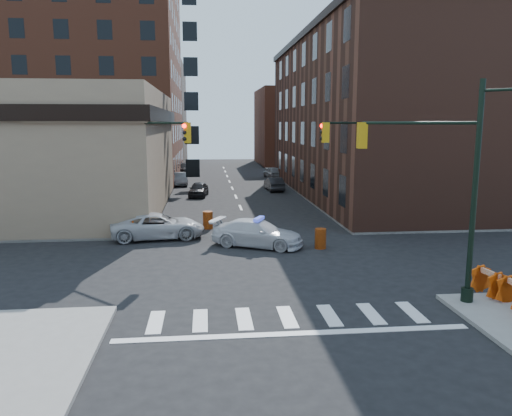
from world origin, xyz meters
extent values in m
plane|color=black|center=(0.00, 0.00, 0.00)|extent=(140.00, 140.00, 0.00)
cube|color=gray|center=(-23.00, 32.75, 0.07)|extent=(34.00, 54.50, 0.15)
cube|color=gray|center=(23.00, 32.75, 0.07)|extent=(34.00, 54.50, 0.15)
cube|color=#887359|center=(-17.00, 16.50, 4.50)|extent=(22.00, 22.00, 9.00)
cube|color=brown|center=(-18.50, 40.00, 12.00)|extent=(25.00, 25.00, 24.00)
cube|color=#4E2B1F|center=(13.00, 22.50, 7.00)|extent=(14.00, 34.00, 14.00)
cube|color=brown|center=(-16.00, 62.00, 8.00)|extent=(20.00, 18.00, 16.00)
cube|color=brown|center=(14.00, 58.00, 6.00)|extent=(16.00, 16.00, 12.00)
cylinder|color=black|center=(6.80, -6.30, 4.15)|extent=(0.20, 0.20, 8.00)
cylinder|color=black|center=(6.80, -6.30, 0.40)|extent=(0.44, 0.44, 0.50)
cylinder|color=black|center=(5.21, -4.71, 6.65)|extent=(3.27, 3.27, 0.12)
cube|color=#BF8C0C|center=(3.62, -3.12, 6.15)|extent=(0.35, 0.35, 1.05)
sphere|color=#FF0C05|center=(3.77, -2.96, 6.50)|extent=(0.22, 0.22, 0.22)
sphere|color=black|center=(3.77, -2.96, 6.17)|extent=(0.22, 0.22, 0.22)
sphere|color=black|center=(3.77, -2.96, 5.84)|extent=(0.22, 0.22, 0.22)
cylinder|color=black|center=(-6.80, 6.30, 4.15)|extent=(0.20, 0.20, 8.00)
cylinder|color=black|center=(-6.80, 6.30, 0.40)|extent=(0.44, 0.44, 0.50)
cylinder|color=black|center=(-5.21, 4.71, 6.65)|extent=(3.27, 3.27, 0.12)
cube|color=#BF8C0C|center=(-3.62, 3.12, 6.15)|extent=(0.35, 0.35, 1.05)
sphere|color=#FF0C05|center=(-3.77, 2.96, 6.50)|extent=(0.22, 0.22, 0.22)
sphere|color=black|center=(-3.77, 2.96, 6.17)|extent=(0.22, 0.22, 0.22)
sphere|color=black|center=(-3.77, 2.96, 5.84)|extent=(0.22, 0.22, 0.22)
cylinder|color=black|center=(6.80, 6.30, 4.15)|extent=(0.20, 0.20, 8.00)
cylinder|color=black|center=(6.80, 6.30, 0.40)|extent=(0.44, 0.44, 0.50)
cylinder|color=black|center=(5.21, 4.71, 6.65)|extent=(3.27, 3.27, 0.12)
cube|color=#BF8C0C|center=(3.62, 3.12, 6.15)|extent=(0.35, 0.35, 1.05)
sphere|color=#FF0C05|center=(3.46, 3.27, 6.50)|extent=(0.22, 0.22, 0.22)
sphere|color=black|center=(3.46, 3.27, 6.17)|extent=(0.22, 0.22, 0.22)
sphere|color=black|center=(3.46, 3.27, 5.84)|extent=(0.22, 0.22, 0.22)
cylinder|color=black|center=(7.50, 26.00, 1.45)|extent=(0.24, 0.24, 2.60)
sphere|color=#984A16|center=(7.50, 26.00, 3.50)|extent=(3.00, 3.00, 3.00)
cylinder|color=black|center=(7.50, 34.00, 1.45)|extent=(0.24, 0.24, 2.60)
sphere|color=#984A16|center=(7.50, 34.00, 3.50)|extent=(3.00, 3.00, 3.00)
imported|color=silver|center=(0.02, 3.35, 0.73)|extent=(5.41, 3.95, 1.46)
imported|color=#BABBBF|center=(-5.54, 5.80, 0.74)|extent=(5.61, 3.11, 1.49)
imported|color=black|center=(-3.39, 22.61, 0.65)|extent=(2.03, 4.00, 1.30)
imported|color=gray|center=(-5.50, 31.22, 0.68)|extent=(1.87, 4.25, 1.36)
imported|color=black|center=(-5.49, 44.48, 0.65)|extent=(2.23, 4.60, 1.29)
imported|color=black|center=(4.05, 25.80, 0.66)|extent=(1.67, 4.11, 1.33)
imported|color=gray|center=(5.50, 37.40, 0.70)|extent=(2.17, 4.29, 1.40)
imported|color=black|center=(-7.15, 7.84, 1.15)|extent=(0.74, 0.49, 2.00)
imported|color=black|center=(-11.63, 9.17, 1.12)|extent=(1.07, 0.91, 1.94)
imported|color=#202631|center=(-13.00, 8.19, 1.00)|extent=(0.92, 1.05, 1.71)
cylinder|color=#C85C09|center=(3.34, 2.55, 0.54)|extent=(0.62, 0.62, 1.08)
cylinder|color=orange|center=(-2.64, 8.25, 0.56)|extent=(0.71, 0.71, 1.12)
camera|label=1|loc=(-2.74, -23.01, 6.65)|focal=35.00mm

